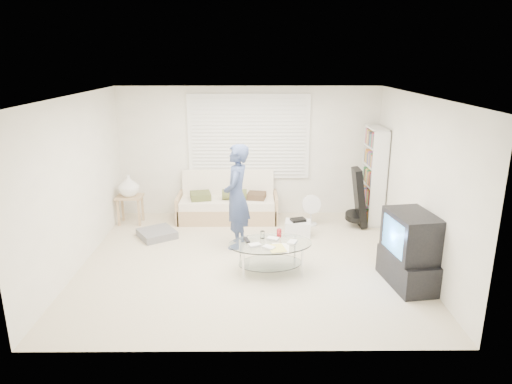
{
  "coord_description": "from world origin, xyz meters",
  "views": [
    {
      "loc": [
        0.07,
        -6.43,
        3.02
      ],
      "look_at": [
        0.12,
        0.3,
        1.02
      ],
      "focal_mm": 32.0,
      "sensor_mm": 36.0,
      "label": 1
    }
  ],
  "objects_px": {
    "coffee_table": "(271,249)",
    "tv_unit": "(409,250)",
    "bookshelf": "(373,175)",
    "futon_sofa": "(228,204)"
  },
  "relations": [
    {
      "from": "coffee_table",
      "to": "tv_unit",
      "type": "bearing_deg",
      "value": -11.62
    },
    {
      "from": "coffee_table",
      "to": "bookshelf",
      "type": "bearing_deg",
      "value": 46.94
    },
    {
      "from": "tv_unit",
      "to": "coffee_table",
      "type": "distance_m",
      "value": 1.91
    },
    {
      "from": "futon_sofa",
      "to": "bookshelf",
      "type": "relative_size",
      "value": 1.05
    },
    {
      "from": "futon_sofa",
      "to": "coffee_table",
      "type": "distance_m",
      "value": 2.35
    },
    {
      "from": "bookshelf",
      "to": "futon_sofa",
      "type": "bearing_deg",
      "value": 177.85
    },
    {
      "from": "futon_sofa",
      "to": "coffee_table",
      "type": "xyz_separation_m",
      "value": [
        0.74,
        -2.23,
        0.06
      ]
    },
    {
      "from": "bookshelf",
      "to": "coffee_table",
      "type": "height_order",
      "value": "bookshelf"
    },
    {
      "from": "bookshelf",
      "to": "coffee_table",
      "type": "relative_size",
      "value": 1.39
    },
    {
      "from": "bookshelf",
      "to": "tv_unit",
      "type": "height_order",
      "value": "bookshelf"
    }
  ]
}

